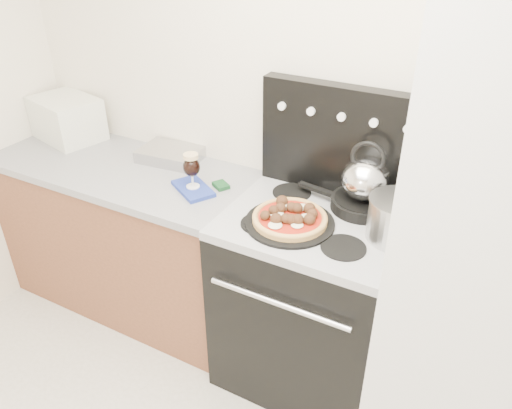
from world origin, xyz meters
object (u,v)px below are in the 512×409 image
Objects in this scene: pizza_pan at (290,222)px; pizza at (290,217)px; stock_pot at (397,220)px; oven_mitt at (193,189)px; tea_kettle at (366,176)px; beer_glass at (192,170)px; stove_body at (309,303)px; skillet at (362,204)px; base_cabinet at (133,239)px; toaster_oven at (67,118)px; fridge at (492,263)px.

pizza_pan is 0.03m from pizza.
oven_mitt is at bearing -178.15° from stock_pot.
beer_glass is at bearing -150.13° from tea_kettle.
stove_body is 0.66m from stock_pot.
pizza reaches higher than skillet.
stove_body is 0.84m from beer_glass.
toaster_oven is (-0.51, 0.14, 0.59)m from base_cabinet.
pizza_pan is (1.03, -0.12, 0.50)m from base_cabinet.
pizza_pan is (0.54, -0.07, -0.08)m from beer_glass.
oven_mitt is at bearing -178.33° from stove_body.
fridge is (0.70, -0.03, 0.51)m from stove_body.
skillet is at bearing 0.00° from tea_kettle.
fridge reaches higher than beer_glass.
fridge is at bearing 4.89° from pizza_pan.
beer_glass is at bearing 172.25° from pizza_pan.
fridge is 0.78m from pizza_pan.
fridge reaches higher than pizza.
beer_glass is 0.80m from tea_kettle.
stock_pot is (0.96, 0.03, 0.09)m from oven_mitt.
stock_pot is at bearing 2.17° from stove_body.
beer_glass is at bearing -5.07° from base_cabinet.
beer_glass is 0.79m from skillet.
skillet is (1.76, 0.00, -0.07)m from toaster_oven.
beer_glass is at bearing 179.70° from fridge.
fridge is 8.29× the size of oven_mitt.
tea_kettle is (0.23, 0.26, 0.16)m from pizza_pan.
base_cabinet is 6.28× the size of stock_pot.
stove_body is 3.88× the size of tea_kettle.
pizza is at bearing -130.58° from stove_body.
fridge is 5.01× the size of toaster_oven.
base_cabinet is at bearing 178.70° from stove_body.
pizza reaches higher than base_cabinet.
toaster_oven is 1.56m from pizza_pan.
pizza reaches higher than stove_body.
stock_pot is (0.41, 0.10, 0.05)m from pizza.
beer_glass is 0.76× the size of stock_pot.
toaster_oven is 1.64× the size of stock_pot.
tea_kettle reaches higher than stock_pot.
fridge is (1.80, -0.05, 0.52)m from base_cabinet.
base_cabinet is 0.79m from toaster_oven.
fridge reaches higher than oven_mitt.
skillet is at bearing 48.70° from stove_body.
pizza_pan reaches higher than base_cabinet.
stove_body is at bearing -1.30° from base_cabinet.
fridge is at bearing -5.92° from stock_pot.
stock_pot is (-0.36, 0.04, 0.05)m from fridge.
stove_body is at bearing 8.29° from toaster_oven.
pizza is 0.43m from stock_pot.
beer_glass is at bearing 3.66° from toaster_oven.
base_cabinet is 0.68m from oven_mitt.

